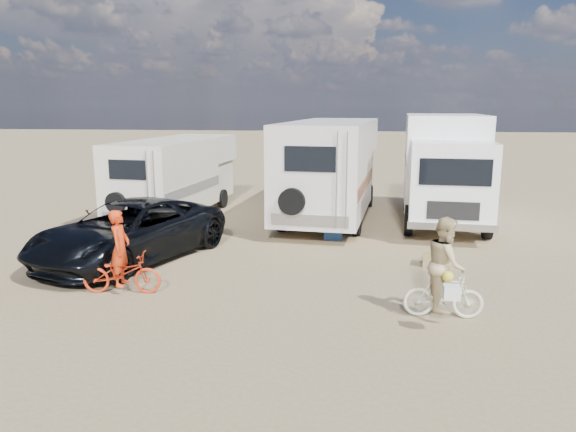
# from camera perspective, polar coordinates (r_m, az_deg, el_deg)

# --- Properties ---
(ground) EXTENTS (140.00, 140.00, 0.00)m
(ground) POSITION_cam_1_polar(r_m,az_deg,el_deg) (12.35, 1.57, -6.93)
(ground) COLOR #957E59
(ground) RESTS_ON ground
(rv_main) EXTENTS (3.40, 8.30, 3.37)m
(rv_main) POSITION_cam_1_polar(r_m,az_deg,el_deg) (18.95, 4.53, 4.82)
(rv_main) COLOR white
(rv_main) RESTS_ON ground
(rv_left) EXTENTS (2.92, 6.71, 2.75)m
(rv_left) POSITION_cam_1_polar(r_m,az_deg,el_deg) (19.59, -11.70, 3.92)
(rv_left) COLOR beige
(rv_left) RESTS_ON ground
(box_truck) EXTENTS (3.06, 6.86, 3.59)m
(box_truck) POSITION_cam_1_polar(r_m,az_deg,el_deg) (18.75, 16.18, 4.66)
(box_truck) COLOR white
(box_truck) RESTS_ON ground
(dark_suv) EXTENTS (4.33, 6.04, 1.53)m
(dark_suv) POSITION_cam_1_polar(r_m,az_deg,el_deg) (14.38, -16.37, -1.55)
(dark_suv) COLOR black
(dark_suv) RESTS_ON ground
(bike_man) EXTENTS (1.71, 0.73, 0.88)m
(bike_man) POSITION_cam_1_polar(r_m,az_deg,el_deg) (12.03, -17.10, -5.77)
(bike_man) COLOR red
(bike_man) RESTS_ON ground
(bike_woman) EXTENTS (1.48, 0.44, 0.89)m
(bike_woman) POSITION_cam_1_polar(r_m,az_deg,el_deg) (10.63, 16.05, -8.00)
(bike_woman) COLOR beige
(bike_woman) RESTS_ON ground
(rider_man) EXTENTS (0.44, 0.62, 1.62)m
(rider_man) POSITION_cam_1_polar(r_m,az_deg,el_deg) (11.93, -17.21, -4.07)
(rider_man) COLOR red
(rider_man) RESTS_ON ground
(rider_woman) EXTENTS (0.68, 0.86, 1.75)m
(rider_woman) POSITION_cam_1_polar(r_m,az_deg,el_deg) (10.50, 16.18, -5.77)
(rider_woman) COLOR tan
(rider_woman) RESTS_ON ground
(bike_parked) EXTENTS (1.82, 1.69, 0.97)m
(bike_parked) POSITION_cam_1_polar(r_m,az_deg,el_deg) (18.22, 16.53, 0.27)
(bike_parked) COLOR #262826
(bike_parked) RESTS_ON ground
(cooler) EXTENTS (0.53, 0.39, 0.42)m
(cooler) POSITION_cam_1_polar(r_m,az_deg,el_deg) (16.13, 4.78, -1.72)
(cooler) COLOR navy
(cooler) RESTS_ON ground
(crate) EXTENTS (0.57, 0.57, 0.39)m
(crate) POSITION_cam_1_polar(r_m,az_deg,el_deg) (13.93, 15.09, -4.32)
(crate) COLOR olive
(crate) RESTS_ON ground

